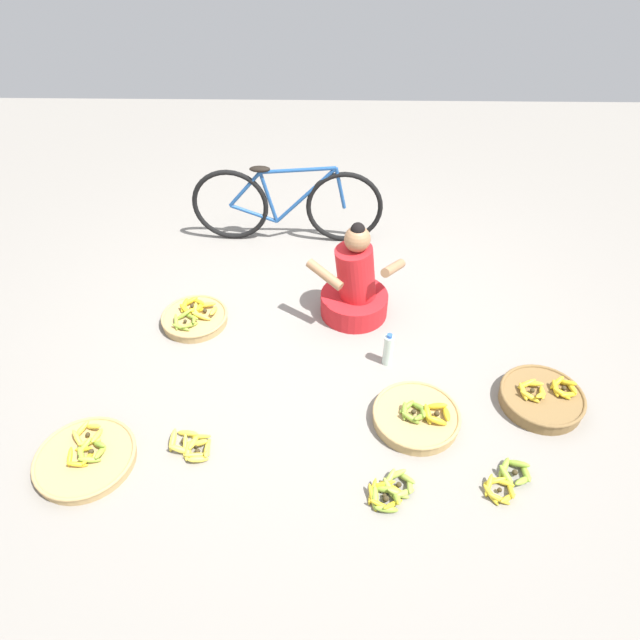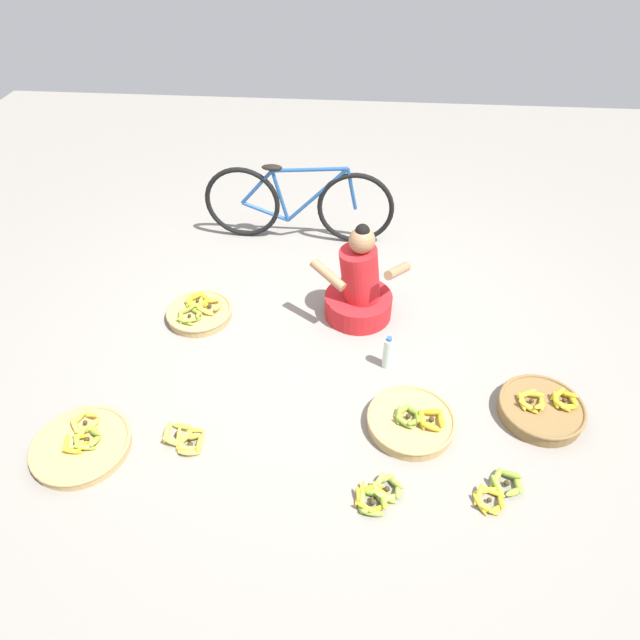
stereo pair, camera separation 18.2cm
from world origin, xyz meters
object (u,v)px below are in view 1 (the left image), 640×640
at_px(banana_basket_near_bicycle, 86,458).
at_px(loose_bananas_front_left, 508,480).
at_px(vendor_woman_front, 355,286).
at_px(banana_basket_front_right, 542,398).
at_px(banana_basket_back_right, 195,317).
at_px(loose_bananas_mid_right, 391,492).
at_px(loose_bananas_back_center, 192,446).
at_px(bicycle_leaning, 287,205).
at_px(banana_basket_near_vendor, 417,416).
at_px(water_bottle, 388,350).

xyz_separation_m(banana_basket_near_bicycle, loose_bananas_front_left, (2.48, -0.10, -0.01)).
distance_m(vendor_woman_front, loose_bananas_front_left, 1.75).
distance_m(banana_basket_front_right, banana_basket_near_bicycle, 2.88).
relative_size(banana_basket_back_right, loose_bananas_mid_right, 1.70).
height_order(vendor_woman_front, banana_basket_front_right, vendor_woman_front).
height_order(vendor_woman_front, banana_basket_back_right, vendor_woman_front).
xyz_separation_m(banana_basket_back_right, banana_basket_front_right, (2.43, -0.77, 0.01)).
height_order(banana_basket_back_right, loose_bananas_mid_right, banana_basket_back_right).
bearing_deg(loose_bananas_back_center, banana_basket_front_right, 10.31).
distance_m(bicycle_leaning, banana_basket_front_right, 2.66).
bearing_deg(vendor_woman_front, loose_bananas_front_left, -60.70).
xyz_separation_m(vendor_woman_front, banana_basket_near_vendor, (0.37, -1.07, -0.21)).
bearing_deg(loose_bananas_front_left, banana_basket_front_right, 59.59).
bearing_deg(loose_bananas_mid_right, banana_basket_back_right, 133.54).
height_order(banana_basket_front_right, water_bottle, water_bottle).
xyz_separation_m(vendor_woman_front, loose_bananas_back_center, (-1.02, -1.31, -0.23)).
relative_size(bicycle_leaning, banana_basket_near_vendor, 3.06).
distance_m(loose_bananas_back_center, water_bottle, 1.46).
bearing_deg(banana_basket_front_right, banana_basket_near_bicycle, -169.85).
bearing_deg(loose_bananas_mid_right, bicycle_leaning, 105.81).
bearing_deg(banana_basket_near_vendor, banana_basket_near_bicycle, -170.31).
height_order(banana_basket_front_right, loose_bananas_back_center, banana_basket_front_right).
bearing_deg(loose_bananas_mid_right, loose_bananas_back_center, 166.25).
height_order(banana_basket_near_vendor, loose_bananas_back_center, banana_basket_near_vendor).
bearing_deg(banana_basket_near_bicycle, banana_basket_front_right, 10.15).
distance_m(banana_basket_front_right, loose_bananas_front_left, 0.70).
xyz_separation_m(bicycle_leaning, banana_basket_back_right, (-0.64, -1.18, -0.31)).
relative_size(banana_basket_back_right, loose_bananas_back_center, 1.86).
bearing_deg(loose_bananas_back_center, vendor_woman_front, 52.12).
distance_m(vendor_woman_front, banana_basket_near_bicycle, 2.17).
bearing_deg(bicycle_leaning, banana_basket_front_right, -47.57).
xyz_separation_m(bicycle_leaning, banana_basket_near_vendor, (0.95, -2.12, -0.31)).
xyz_separation_m(bicycle_leaning, loose_bananas_front_left, (1.43, -2.56, -0.33)).
bearing_deg(loose_bananas_mid_right, banana_basket_near_bicycle, 174.07).
bearing_deg(banana_basket_back_right, banana_basket_near_vendor, -30.43).
relative_size(bicycle_leaning, loose_bananas_front_left, 5.23).
height_order(vendor_woman_front, water_bottle, vendor_woman_front).
relative_size(vendor_woman_front, banana_basket_back_right, 1.60).
relative_size(banana_basket_front_right, loose_bananas_front_left, 1.67).
bearing_deg(banana_basket_back_right, loose_bananas_mid_right, -46.46).
bearing_deg(water_bottle, banana_basket_front_right, -20.00).
bearing_deg(water_bottle, loose_bananas_back_center, -148.42).
bearing_deg(vendor_woman_front, banana_basket_near_bicycle, -139.12).
relative_size(vendor_woman_front, water_bottle, 2.99).
height_order(banana_basket_back_right, water_bottle, water_bottle).
xyz_separation_m(banana_basket_near_bicycle, loose_bananas_back_center, (0.61, 0.10, -0.01)).
xyz_separation_m(banana_basket_near_vendor, water_bottle, (-0.15, 0.52, 0.08)).
relative_size(banana_basket_back_right, water_bottle, 1.87).
xyz_separation_m(banana_basket_near_vendor, loose_bananas_mid_right, (-0.20, -0.53, -0.02)).
relative_size(bicycle_leaning, banana_basket_back_right, 3.38).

